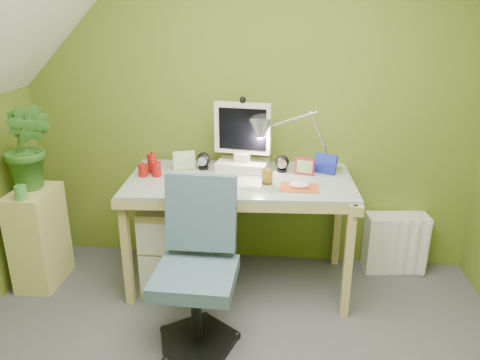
# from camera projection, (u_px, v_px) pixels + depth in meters

# --- Properties ---
(wall_back) EXTENTS (3.20, 0.01, 2.40)m
(wall_back) POSITION_uv_depth(u_px,v_px,m) (249.00, 103.00, 3.26)
(wall_back) COLOR olive
(wall_back) RESTS_ON floor
(desk) EXTENTS (1.50, 0.80, 0.78)m
(desk) POSITION_uv_depth(u_px,v_px,m) (240.00, 232.00, 3.19)
(desk) COLOR tan
(desk) RESTS_ON floor
(monitor) EXTENTS (0.42, 0.28, 0.54)m
(monitor) POSITION_uv_depth(u_px,v_px,m) (243.00, 131.00, 3.13)
(monitor) COLOR silver
(monitor) RESTS_ON desk
(speaker_left) EXTENTS (0.10, 0.10, 0.12)m
(speaker_left) POSITION_uv_depth(u_px,v_px,m) (203.00, 161.00, 3.21)
(speaker_left) COLOR black
(speaker_left) RESTS_ON desk
(speaker_right) EXTENTS (0.11, 0.11, 0.11)m
(speaker_right) POSITION_uv_depth(u_px,v_px,m) (282.00, 163.00, 3.16)
(speaker_right) COLOR black
(speaker_right) RESTS_ON desk
(keyboard) EXTENTS (0.46, 0.15, 0.02)m
(keyboard) POSITION_uv_depth(u_px,v_px,m) (225.00, 184.00, 2.93)
(keyboard) COLOR white
(keyboard) RESTS_ON desk
(mousepad) EXTENTS (0.24, 0.17, 0.01)m
(mousepad) POSITION_uv_depth(u_px,v_px,m) (299.00, 187.00, 2.89)
(mousepad) COLOR #CB4A1F
(mousepad) RESTS_ON desk
(mouse) EXTENTS (0.12, 0.08, 0.04)m
(mouse) POSITION_uv_depth(u_px,v_px,m) (299.00, 185.00, 2.88)
(mouse) COLOR white
(mouse) RESTS_ON mousepad
(amber_tumbler) EXTENTS (0.08, 0.08, 0.09)m
(amber_tumbler) POSITION_uv_depth(u_px,v_px,m) (267.00, 177.00, 2.95)
(amber_tumbler) COLOR #9C6E16
(amber_tumbler) RESTS_ON desk
(candle_cluster) EXTENTS (0.19, 0.17, 0.13)m
(candle_cluster) POSITION_uv_depth(u_px,v_px,m) (150.00, 165.00, 3.10)
(candle_cluster) COLOR #A9120F
(candle_cluster) RESTS_ON desk
(photo_frame_red) EXTENTS (0.13, 0.05, 0.11)m
(photo_frame_red) POSITION_uv_depth(u_px,v_px,m) (305.00, 166.00, 3.11)
(photo_frame_red) COLOR #AD1222
(photo_frame_red) RESTS_ON desk
(photo_frame_blue) EXTENTS (0.14, 0.09, 0.13)m
(photo_frame_blue) POSITION_uv_depth(u_px,v_px,m) (326.00, 164.00, 3.13)
(photo_frame_blue) COLOR #162399
(photo_frame_blue) RESTS_ON desk
(photo_frame_green) EXTENTS (0.15, 0.07, 0.13)m
(photo_frame_green) POSITION_uv_depth(u_px,v_px,m) (184.00, 160.00, 3.20)
(photo_frame_green) COLOR #AAC084
(photo_frame_green) RESTS_ON desk
(desk_lamp) EXTENTS (0.59, 0.29, 0.61)m
(desk_lamp) POSITION_uv_depth(u_px,v_px,m) (311.00, 127.00, 3.07)
(desk_lamp) COLOR silver
(desk_lamp) RESTS_ON desk
(side_ledge) EXTENTS (0.26, 0.39, 0.69)m
(side_ledge) POSITION_uv_depth(u_px,v_px,m) (39.00, 237.00, 3.21)
(side_ledge) COLOR #CEBB6C
(side_ledge) RESTS_ON floor
(potted_plant) EXTENTS (0.32, 0.26, 0.58)m
(potted_plant) POSITION_uv_depth(u_px,v_px,m) (28.00, 147.00, 3.04)
(potted_plant) COLOR #346A23
(potted_plant) RESTS_ON side_ledge
(green_cup) EXTENTS (0.08, 0.08, 0.09)m
(green_cup) POSITION_uv_depth(u_px,v_px,m) (21.00, 193.00, 2.94)
(green_cup) COLOR green
(green_cup) RESTS_ON side_ledge
(task_chair) EXTENTS (0.51, 0.51, 0.91)m
(task_chair) POSITION_uv_depth(u_px,v_px,m) (195.00, 276.00, 2.55)
(task_chair) COLOR #425A6C
(task_chair) RESTS_ON floor
(radiator) EXTENTS (0.45, 0.22, 0.43)m
(radiator) POSITION_uv_depth(u_px,v_px,m) (395.00, 243.00, 3.41)
(radiator) COLOR silver
(radiator) RESTS_ON floor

